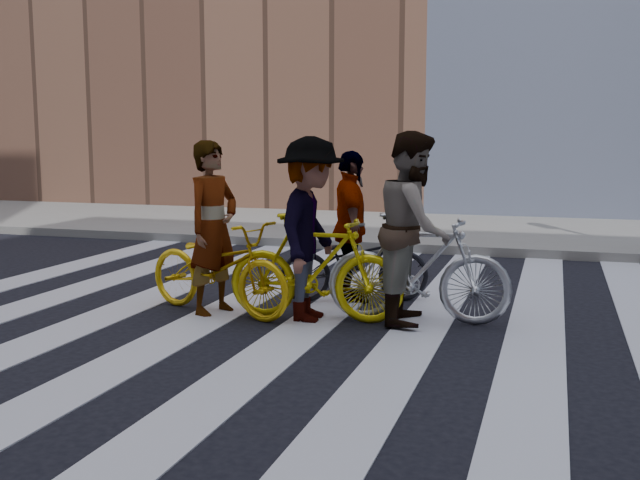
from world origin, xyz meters
The scene contains 11 objects.
ground centered at (0.00, 0.00, 0.00)m, with size 100.00×100.00×0.00m, color black.
sidewalk_far centered at (0.00, 7.50, 0.07)m, with size 100.00×5.00×0.15m, color gray.
zebra_crosswalk centered at (0.00, 0.00, 0.01)m, with size 8.25×10.00×0.01m.
bike_yellow_left centered at (-0.55, 0.19, 0.51)m, with size 0.68×1.94×1.02m, color #E2AD0C.
bike_silver_mid centered at (1.57, 0.45, 0.57)m, with size 0.53×1.88×1.13m, color silver.
bike_yellow_right centered at (0.54, 0.21, 0.56)m, with size 0.53×1.86×1.12m, color yellow.
bike_dark_rear centered at (0.69, 1.22, 0.46)m, with size 0.60×1.73×0.91m, color black.
rider_left centered at (-0.60, 0.19, 0.93)m, with size 0.68×0.45×1.86m, color slate.
rider_mid centered at (1.52, 0.45, 0.98)m, with size 0.95×0.74×1.96m, color slate.
rider_right centered at (0.49, 0.21, 0.95)m, with size 1.23×0.71×1.91m, color slate.
rider_rear centered at (0.64, 1.22, 0.87)m, with size 1.02×0.43×1.74m, color slate.
Camera 1 is at (2.88, -7.04, 1.90)m, focal length 42.00 mm.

